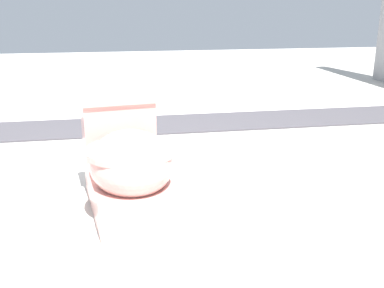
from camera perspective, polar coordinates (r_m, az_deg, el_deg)
name	(u,v)px	position (r m, az deg, el deg)	size (l,w,h in m)	color
ground_plane	(162,186)	(2.39, -3.78, -5.30)	(14.00, 14.00, 0.00)	beige
gravel_strip	(206,122)	(3.61, 1.83, 2.76)	(0.56, 8.00, 0.01)	#423F44
toilet	(127,164)	(2.06, -8.19, -2.58)	(0.68, 0.46, 0.52)	#E09E93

